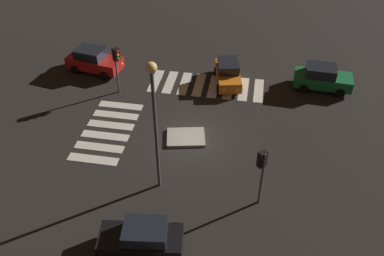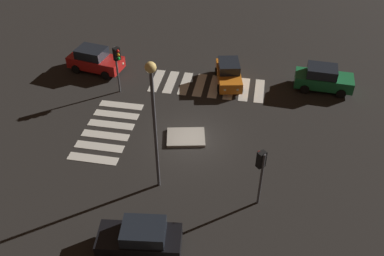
% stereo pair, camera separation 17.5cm
% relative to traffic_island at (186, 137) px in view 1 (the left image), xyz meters
% --- Properties ---
extents(ground_plane, '(80.00, 80.00, 0.00)m').
position_rel_traffic_island_xyz_m(ground_plane, '(-0.42, 0.08, -0.09)').
color(ground_plane, black).
extents(traffic_island, '(2.80, 2.32, 0.18)m').
position_rel_traffic_island_xyz_m(traffic_island, '(0.00, 0.00, 0.00)').
color(traffic_island, gray).
rests_on(traffic_island, ground).
extents(car_red, '(4.61, 2.64, 1.92)m').
position_rel_traffic_island_xyz_m(car_red, '(8.85, -7.16, 0.85)').
color(car_red, red).
rests_on(car_red, ground).
extents(car_black, '(4.28, 2.33, 1.80)m').
position_rel_traffic_island_xyz_m(car_black, '(0.54, 8.78, 0.79)').
color(car_black, black).
rests_on(car_black, ground).
extents(car_orange, '(2.49, 4.21, 1.74)m').
position_rel_traffic_island_xyz_m(car_orange, '(-1.98, -7.19, 0.76)').
color(car_orange, orange).
rests_on(car_orange, ground).
extents(car_green, '(4.40, 2.21, 1.88)m').
position_rel_traffic_island_xyz_m(car_green, '(-9.08, -7.63, 0.83)').
color(car_green, '#196B38').
rests_on(car_green, ground).
extents(traffic_light_east, '(0.53, 0.54, 3.76)m').
position_rel_traffic_island_xyz_m(traffic_light_east, '(5.85, -4.42, 2.76)').
color(traffic_light_east, '#47474C').
rests_on(traffic_light_east, ground).
extents(traffic_light_west, '(0.54, 0.54, 3.62)m').
position_rel_traffic_island_xyz_m(traffic_light_west, '(-4.85, 4.58, 2.65)').
color(traffic_light_west, '#47474C').
rests_on(traffic_light_west, ground).
extents(street_lamp, '(0.56, 0.56, 8.13)m').
position_rel_traffic_island_xyz_m(street_lamp, '(0.75, 4.36, 5.41)').
color(street_lamp, '#47474C').
rests_on(street_lamp, ground).
extents(crosswalk_near, '(8.75, 3.20, 0.02)m').
position_rel_traffic_island_xyz_m(crosswalk_near, '(-0.42, -6.46, -0.08)').
color(crosswalk_near, silver).
rests_on(crosswalk_near, ground).
extents(crosswalk_side, '(3.20, 6.45, 0.02)m').
position_rel_traffic_island_xyz_m(crosswalk_side, '(5.32, 0.08, -0.08)').
color(crosswalk_side, silver).
rests_on(crosswalk_side, ground).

